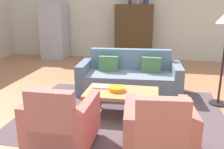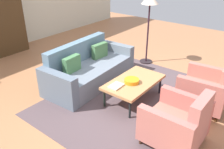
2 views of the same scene
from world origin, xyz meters
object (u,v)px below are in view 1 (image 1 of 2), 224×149
armchair_left (61,124)px  armchair_right (158,133)px  fruit_bowl (117,89)px  refrigerator (54,31)px  couch (129,78)px  coffee_table (122,93)px  cabinet (134,33)px  vase_tall (130,0)px  book_stack (101,87)px

armchair_left → armchair_right: same height
fruit_bowl → refrigerator: refrigerator is taller
couch → coffee_table: 1.19m
armchair_right → cabinet: 5.46m
coffee_table → refrigerator: bearing=125.4°
cabinet → armchair_left: bearing=-94.1°
armchair_left → refrigerator: size_ratio=0.48×
vase_tall → refrigerator: bearing=-177.8°
coffee_table → armchair_right: 1.31m
fruit_bowl → vase_tall: vase_tall is taller
fruit_bowl → vase_tall: size_ratio=0.99×
armchair_left → fruit_bowl: armchair_left is taller
coffee_table → vase_tall: bearing=95.0°
fruit_bowl → book_stack: (-0.30, 0.13, -0.02)m
armchair_left → fruit_bowl: bearing=66.1°
armchair_right → fruit_bowl: bearing=115.3°
couch → book_stack: couch is taller
armchair_right → couch: bearing=99.3°
armchair_right → book_stack: size_ratio=3.14×
armchair_left → cabinet: 5.41m
coffee_table → armchair_left: 1.31m
coffee_table → fruit_bowl: 0.11m
coffee_table → fruit_bowl: fruit_bowl is taller
cabinet → vase_tall: vase_tall is taller
coffee_table → armchair_right: size_ratio=1.36×
cabinet → armchair_right: bearing=-81.3°
fruit_bowl → refrigerator: (-2.84, 4.10, 0.48)m
refrigerator → vase_tall: bearing=2.2°
refrigerator → coffee_table: bearing=-54.6°
couch → vase_tall: 3.46m
couch → armchair_right: 2.43m
couch → vase_tall: bearing=-86.5°
vase_tall → refrigerator: vase_tall is taller
vase_tall → couch: bearing=-83.1°
armchair_left → refrigerator: refrigerator is taller
armchair_right → armchair_left: bearing=174.7°
armchair_left → book_stack: bearing=80.6°
armchair_left → fruit_bowl: size_ratio=3.20×
book_stack → armchair_left: bearing=-99.5°
couch → refrigerator: size_ratio=1.16×
armchair_right → cabinet: (-0.82, 5.37, 0.56)m
armchair_right → book_stack: 1.63m
armchair_left → armchair_right: 1.21m
vase_tall → armchair_right: bearing=-79.7°
armchair_left → book_stack: size_ratio=3.14×
book_stack → cabinet: size_ratio=0.16×
armchair_left → armchair_right: bearing=0.1°
couch → book_stack: bearing=66.9°
couch → fruit_bowl: couch is taller
armchair_right → fruit_bowl: armchair_right is taller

